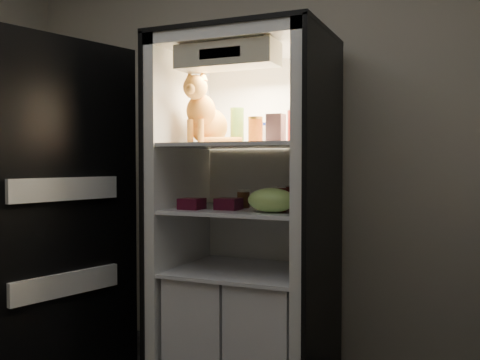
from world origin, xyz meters
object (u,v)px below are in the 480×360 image
Objects in this scene: grape_bag at (271,200)px; cream_carton at (276,128)px; condiment_jar at (243,199)px; refrigerator at (248,234)px; tabby_cat at (205,117)px; pepper_jar at (298,125)px; berry_box_left at (192,204)px; berry_box_right at (228,204)px; salsa_jar at (255,130)px; soda_can_c at (279,199)px; parmesan_shaker at (237,126)px; soda_can_a at (287,197)px; soda_can_b at (283,197)px; mayo_tub at (261,133)px.

cream_carton is at bearing -43.24° from grape_bag.
refrigerator is at bearing 47.07° from condiment_jar.
cream_carton is at bearing -20.31° from tabby_cat.
grape_bag is at bearing -111.06° from pepper_jar.
refrigerator is 16.17× the size of berry_box_left.
pepper_jar is 0.55m from berry_box_right.
salsa_jar is at bearing 26.02° from berry_box_left.
refrigerator is 0.36m from soda_can_c.
soda_can_c is 1.29× the size of condiment_jar.
parmesan_shaker reaches higher than salsa_jar.
refrigerator is 15.36× the size of soda_can_a.
berry_box_left is 0.20m from berry_box_right.
pepper_jar is 0.39m from soda_can_b.
pepper_jar reaches higher than soda_can_a.
berry_box_right is at bearing -119.11° from mayo_tub.
parmesan_shaker is 2.00× the size of condiment_jar.
pepper_jar is 1.47× the size of soda_can_c.
tabby_cat is 0.50m from condiment_jar.
salsa_jar is 0.23m from pepper_jar.
refrigerator is at bearing -147.90° from mayo_tub.
salsa_jar is 0.25m from cream_carton.
parmesan_shaker is at bearing -140.73° from condiment_jar.
cream_carton is 1.15× the size of berry_box_left.
soda_can_a is at bearing 82.42° from soda_can_b.
refrigerator is 10.26× the size of pepper_jar.
berry_box_left is (-0.30, -0.15, -0.39)m from salsa_jar.
parmesan_shaker is 1.67× the size of berry_box_left.
cream_carton is (-0.04, -0.22, -0.03)m from pepper_jar.
parmesan_shaker is 0.80× the size of grape_bag.
berry_box_right is at bearing -23.20° from tabby_cat.
grape_bag is 2.04× the size of berry_box_right.
soda_can_b reaches higher than grape_bag.
pepper_jar is at bearing 5.36° from tabby_cat.
soda_can_b is 1.05× the size of berry_box_right.
soda_can_c is at bearing -34.95° from refrigerator.
grape_bag is (0.22, -0.22, 0.21)m from refrigerator.
condiment_jar is 0.31m from grape_bag.
mayo_tub is 0.44m from berry_box_right.
tabby_cat is 0.64m from grape_bag.
refrigerator reaches higher than grape_bag.
grape_bag is at bearing 136.76° from cream_carton.
mayo_tub reaches higher than soda_can_c.
pepper_jar is 0.41m from soda_can_c.
grape_bag is at bearing -45.46° from refrigerator.
parmesan_shaker is at bearing -137.23° from refrigerator.
refrigerator is 0.58m from salsa_jar.
tabby_cat is 0.63m from soda_can_a.
parmesan_shaker is 1.38× the size of salsa_jar.
cream_carton is 0.36m from grape_bag.
mayo_tub is 0.11m from salsa_jar.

